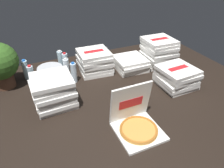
% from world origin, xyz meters
% --- Properties ---
extents(ground_plane, '(3.20, 2.40, 0.02)m').
position_xyz_m(ground_plane, '(0.00, 0.00, -0.01)').
color(ground_plane, black).
extents(open_pizza_box, '(0.36, 0.37, 0.38)m').
position_xyz_m(open_pizza_box, '(-0.02, -0.42, 0.07)').
color(open_pizza_box, white).
rests_on(open_pizza_box, ground_plane).
extents(pizza_stack_left_near, '(0.39, 0.39, 0.30)m').
position_xyz_m(pizza_stack_left_near, '(-0.57, 0.20, 0.15)').
color(pizza_stack_left_near, white).
rests_on(pizza_stack_left_near, ground_plane).
extents(pizza_stack_left_far, '(0.38, 0.39, 0.15)m').
position_xyz_m(pizza_stack_left_far, '(0.44, 0.53, 0.08)').
color(pizza_stack_left_far, white).
rests_on(pizza_stack_left_far, ground_plane).
extents(pizza_stack_left_mid, '(0.40, 0.41, 0.34)m').
position_xyz_m(pizza_stack_left_mid, '(0.84, 0.51, 0.17)').
color(pizza_stack_left_mid, white).
rests_on(pizza_stack_left_mid, ground_plane).
extents(pizza_stack_center_near, '(0.40, 0.40, 0.27)m').
position_xyz_m(pizza_stack_center_near, '(0.01, 0.66, 0.13)').
color(pizza_stack_center_near, white).
rests_on(pizza_stack_center_near, ground_plane).
extents(pizza_stack_right_far, '(0.39, 0.38, 0.23)m').
position_xyz_m(pizza_stack_right_far, '(0.71, -0.02, 0.11)').
color(pizza_stack_right_far, white).
rests_on(pizza_stack_right_far, ground_plane).
extents(ice_bucket, '(0.28, 0.28, 0.16)m').
position_xyz_m(ice_bucket, '(-0.52, 0.68, 0.08)').
color(ice_bucket, '#B7BABF').
rests_on(ice_bucket, ground_plane).
extents(water_bottle_0, '(0.07, 0.07, 0.25)m').
position_xyz_m(water_bottle_0, '(-0.31, 0.81, 0.12)').
color(water_bottle_0, silver).
rests_on(water_bottle_0, ground_plane).
extents(water_bottle_1, '(0.07, 0.07, 0.25)m').
position_xyz_m(water_bottle_1, '(-0.72, 0.64, 0.12)').
color(water_bottle_1, silver).
rests_on(water_bottle_1, ground_plane).
extents(water_bottle_2, '(0.07, 0.07, 0.25)m').
position_xyz_m(water_bottle_2, '(-0.60, 0.41, 0.12)').
color(water_bottle_2, silver).
rests_on(water_bottle_2, ground_plane).
extents(water_bottle_3, '(0.07, 0.07, 0.25)m').
position_xyz_m(water_bottle_3, '(-0.77, 0.81, 0.12)').
color(water_bottle_3, silver).
rests_on(water_bottle_3, ground_plane).
extents(water_bottle_4, '(0.07, 0.07, 0.25)m').
position_xyz_m(water_bottle_4, '(-0.35, 0.90, 0.12)').
color(water_bottle_4, silver).
rests_on(water_bottle_4, ground_plane).
extents(water_bottle_5, '(0.07, 0.07, 0.25)m').
position_xyz_m(water_bottle_5, '(-0.33, 0.66, 0.12)').
color(water_bottle_5, white).
rests_on(water_bottle_5, ground_plane).
extents(water_bottle_6, '(0.07, 0.07, 0.25)m').
position_xyz_m(water_bottle_6, '(-0.29, 0.52, 0.12)').
color(water_bottle_6, silver).
rests_on(water_bottle_6, ground_plane).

